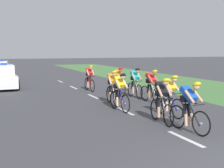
% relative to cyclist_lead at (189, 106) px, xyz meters
% --- Properties ---
extents(grass_verge, '(7.00, 60.00, 0.01)m').
position_rel_cyclist_lead_xyz_m(grass_verge, '(7.32, 10.89, -0.78)').
color(grass_verge, '#4C7F42').
rests_on(grass_verge, ground).
extents(lane_markings_centre, '(0.14, 21.60, 0.01)m').
position_rel_cyclist_lead_xyz_m(lane_markings_centre, '(-0.49, 5.48, -0.78)').
color(lane_markings_centre, white).
rests_on(lane_markings_centre, ground).
extents(cyclist_lead, '(0.45, 1.72, 1.56)m').
position_rel_cyclist_lead_xyz_m(cyclist_lead, '(0.00, 0.00, 0.00)').
color(cyclist_lead, black).
rests_on(cyclist_lead, ground).
extents(cyclist_second, '(0.45, 1.72, 1.56)m').
position_rel_cyclist_lead_xyz_m(cyclist_second, '(-0.18, 1.23, 0.00)').
color(cyclist_second, black).
rests_on(cyclist_second, ground).
extents(cyclist_third, '(0.44, 1.72, 1.56)m').
position_rel_cyclist_lead_xyz_m(cyclist_third, '(0.63, 2.03, 0.00)').
color(cyclist_third, black).
rests_on(cyclist_third, ground).
extents(cyclist_fourth, '(0.43, 1.72, 1.56)m').
position_rel_cyclist_lead_xyz_m(cyclist_fourth, '(-0.66, 3.62, 0.00)').
color(cyclist_fourth, black).
rests_on(cyclist_fourth, ground).
extents(cyclist_fifth, '(0.44, 1.72, 1.56)m').
position_rel_cyclist_lead_xyz_m(cyclist_fifth, '(-0.40, 5.02, 0.00)').
color(cyclist_fifth, black).
rests_on(cyclist_fifth, ground).
extents(cyclist_sixth, '(0.44, 1.72, 1.56)m').
position_rel_cyclist_lead_xyz_m(cyclist_sixth, '(1.44, 4.82, 0.00)').
color(cyclist_sixth, black).
rests_on(cyclist_sixth, ground).
extents(cyclist_seventh, '(0.42, 1.72, 1.56)m').
position_rel_cyclist_lead_xyz_m(cyclist_seventh, '(1.36, 6.33, 0.00)').
color(cyclist_seventh, black).
rests_on(cyclist_seventh, ground).
extents(cyclist_eighth, '(0.42, 1.72, 1.56)m').
position_rel_cyclist_lead_xyz_m(cyclist_eighth, '(0.86, 7.29, 0.00)').
color(cyclist_eighth, black).
rests_on(cyclist_eighth, ground).
extents(cyclist_ninth, '(0.42, 1.72, 1.56)m').
position_rel_cyclist_lead_xyz_m(cyclist_ninth, '(-0.00, 9.61, 0.00)').
color(cyclist_ninth, black).
rests_on(cyclist_ninth, ground).
extents(police_car_nearest, '(2.07, 4.44, 1.59)m').
position_rel_cyclist_lead_xyz_m(police_car_nearest, '(-4.85, 12.95, -0.11)').
color(police_car_nearest, white).
rests_on(police_car_nearest, ground).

